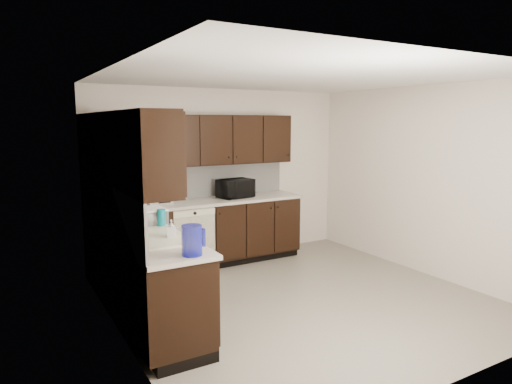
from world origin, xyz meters
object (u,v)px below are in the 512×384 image
microwave (235,188)px  storage_bin (143,218)px  sink (155,245)px  blue_pitcher (192,240)px  toaster_oven (155,196)px

microwave → storage_bin: size_ratio=1.11×
sink → blue_pitcher: size_ratio=3.26×
toaster_oven → blue_pitcher: 2.43m
sink → microwave: (1.74, 1.70, 0.19)m
sink → blue_pitcher: sink is taller
sink → microwave: bearing=44.4°
toaster_oven → sink: bearing=-128.7°
microwave → blue_pitcher: size_ratio=1.92×
sink → storage_bin: sink is taller
storage_bin → microwave: bearing=33.5°
toaster_oven → storage_bin: 1.21m
toaster_oven → storage_bin: toaster_oven is taller
sink → microwave: microwave is taller
sink → toaster_oven: (0.55, 1.70, 0.18)m
microwave → storage_bin: 2.01m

